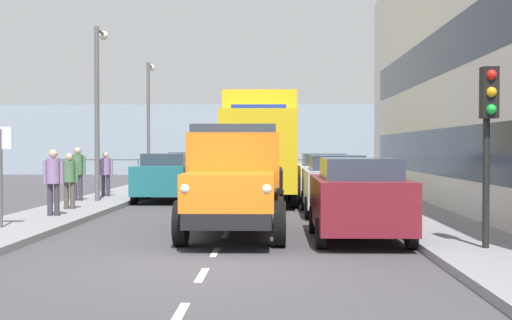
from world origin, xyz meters
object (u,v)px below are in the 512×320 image
Objects in this scene: car_white_kerbside_2 at (323,176)px; car_teal_oppositeside_0 at (166,176)px; car_maroon_kerbside_near at (358,198)px; pedestrian_couple_a at (69,176)px; street_sign at (1,159)px; lamp_post_promenade at (98,96)px; lorry_cargo_yellow at (261,144)px; car_red_oppositeside_1 at (188,171)px; pedestrian_by_lamp at (53,177)px; lamp_post_far at (149,111)px; car_silver_kerbside_1 at (335,184)px; pedestrian_with_bag at (106,170)px; truck_vintage_orange at (234,183)px; traffic_light_near at (488,117)px; pedestrian_in_dark_coat at (78,169)px.

car_white_kerbside_2 is 5.67m from car_teal_oppositeside_0.
car_maroon_kerbside_near is 2.36× the size of pedestrian_couple_a.
car_teal_oppositeside_0 is 9.34m from street_sign.
lamp_post_promenade reaches higher than car_white_kerbside_2.
lorry_cargo_yellow is 1.92× the size of car_red_oppositeside_1.
car_teal_oppositeside_0 is 3.77m from lamp_post_promenade.
lamp_post_promenade is at bearing -88.24° from pedestrian_by_lamp.
lamp_post_far reaches higher than lamp_post_promenade.
car_silver_kerbside_1 is 9.09m from street_sign.
pedestrian_with_bag is 0.28× the size of lamp_post_promenade.
lamp_post_promenade is at bearing -57.11° from truck_vintage_orange.
truck_vintage_orange is 3.25× the size of pedestrian_by_lamp.
lorry_cargo_yellow is 2.56× the size of traffic_light_near.
pedestrian_by_lamp is 0.97× the size of pedestrian_in_dark_coat.
lorry_cargo_yellow is 4.72× the size of pedestrian_by_lamp.
car_silver_kerbside_1 is 2.20× the size of pedestrian_in_dark_coat.
pedestrian_in_dark_coat is at bearing 13.06° from car_white_kerbside_2.
traffic_light_near is (-2.03, 2.00, 1.58)m from car_maroon_kerbside_near.
car_red_oppositeside_1 is (3.06, -15.22, -0.28)m from truck_vintage_orange.
truck_vintage_orange is at bearing -27.53° from traffic_light_near.
car_teal_oppositeside_0 is at bearing -113.80° from pedestrian_couple_a.
lamp_post_promenade is at bearing 13.58° from car_white_kerbside_2.
lamp_post_far is (0.29, -14.51, 2.52)m from pedestrian_by_lamp.
lamp_post_promenade is (9.72, -10.27, 1.19)m from traffic_light_near.
pedestrian_with_bag is (2.28, 5.45, 0.20)m from car_red_oppositeside_1.
street_sign is (9.88, -2.79, -0.79)m from traffic_light_near.
pedestrian_by_lamp is at bearing -30.50° from truck_vintage_orange.
truck_vintage_orange is at bearing 122.89° from lamp_post_promenade.
street_sign is at bearing 82.92° from pedestrian_by_lamp.
street_sign is at bearing 58.85° from lorry_cargo_yellow.
pedestrian_in_dark_coat is 2.55m from lamp_post_promenade.
pedestrian_in_dark_coat is (8.37, -2.88, 0.32)m from car_silver_kerbside_1.
lamp_post_far reaches higher than traffic_light_near.
pedestrian_by_lamp is 6.88m from pedestrian_with_bag.
traffic_light_near is 14.19m from lamp_post_promenade.
traffic_light_near is (-2.03, 7.31, 1.58)m from car_silver_kerbside_1.
pedestrian_by_lamp is (4.93, -2.90, -0.00)m from truck_vintage_orange.
lorry_cargo_yellow reaches higher than truck_vintage_orange.
street_sign reaches higher than car_silver_kerbside_1.
car_silver_kerbside_1 is at bearing -74.51° from traffic_light_near.
car_white_kerbside_2 is 12.23m from street_sign.
lamp_post_far is at bearing -63.57° from traffic_light_near.
pedestrian_couple_a is (2.05, 10.44, 0.20)m from car_red_oppositeside_1.
truck_vintage_orange is 18.35m from lamp_post_far.
traffic_light_near is at bearing 123.02° from car_teal_oppositeside_0.
pedestrian_with_bag reaches higher than car_red_oppositeside_1.
pedestrian_with_bag is at bearing -31.52° from car_silver_kerbside_1.
lorry_cargo_yellow is at bearing -161.93° from lamp_post_promenade.
lamp_post_promenade is at bearing 90.83° from lamp_post_far.
pedestrian_couple_a is (7.71, 4.93, 0.20)m from car_white_kerbside_2.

